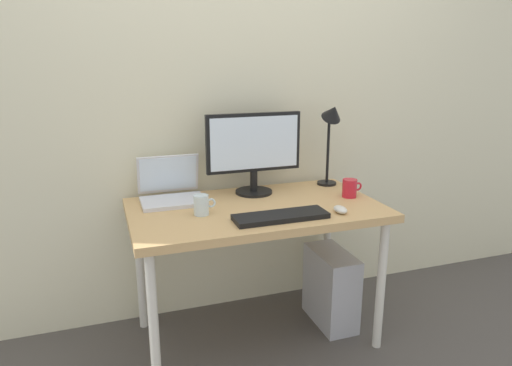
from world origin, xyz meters
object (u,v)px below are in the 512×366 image
coffee_mug (350,188)px  keyboard (281,216)px  laptop (171,189)px  computer_tower (331,287)px  desk_lamp (332,126)px  monitor (254,148)px  mouse (340,209)px  desk (256,219)px  glass_cup (202,205)px

coffee_mug → keyboard: bearing=-157.0°
keyboard → coffee_mug: (0.47, 0.20, 0.04)m
laptop → keyboard: size_ratio=0.73×
laptop → computer_tower: (0.82, -0.23, -0.58)m
laptop → keyboard: 0.62m
keyboard → coffee_mug: bearing=23.0°
desk_lamp → monitor: bearing=-179.9°
mouse → desk_lamp: bearing=68.7°
keyboard → computer_tower: size_ratio=1.05×
computer_tower → coffee_mug: bearing=-10.6°
keyboard → coffee_mug: size_ratio=3.96×
desk_lamp → mouse: desk_lamp is taller
desk → glass_cup: 0.31m
desk_lamp → keyboard: size_ratio=1.11×
monitor → computer_tower: bearing=-29.7°
desk → laptop: (-0.38, 0.24, 0.13)m
desk → mouse: (0.35, -0.23, 0.09)m
coffee_mug → laptop: bearing=164.5°
monitor → computer_tower: monitor is taller
desk_lamp → coffee_mug: 0.38m
keyboard → mouse: 0.30m
desk → keyboard: size_ratio=2.83×
glass_cup → computer_tower: glass_cup is taller
coffee_mug → monitor: bearing=153.2°
desk → mouse: bearing=-33.2°
coffee_mug → glass_cup: (-0.80, -0.03, 0.00)m
laptop → computer_tower: laptop is taller
keyboard → monitor: bearing=87.8°
monitor → mouse: (0.28, -0.45, -0.23)m
desk → monitor: (0.06, 0.22, 0.32)m
keyboard → computer_tower: (0.39, 0.22, -0.54)m
monitor → desk_lamp: desk_lamp is taller
desk_lamp → glass_cup: 0.90m
mouse → glass_cup: glass_cup is taller
monitor → keyboard: monitor is taller
laptop → desk_lamp: 0.95m
laptop → glass_cup: laptop is taller
monitor → keyboard: (-0.02, -0.43, -0.24)m
mouse → glass_cup: 0.66m
keyboard → glass_cup: bearing=152.0°
monitor → mouse: bearing=-57.6°
monitor → keyboard: size_ratio=1.18×
glass_cup → desk: bearing=7.5°
mouse → computer_tower: size_ratio=0.21×
desk → mouse: mouse is taller
laptop → keyboard: bearing=-46.4°
desk → laptop: 0.47m
laptop → computer_tower: 1.04m
mouse → computer_tower: mouse is taller
monitor → desk: bearing=-106.1°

